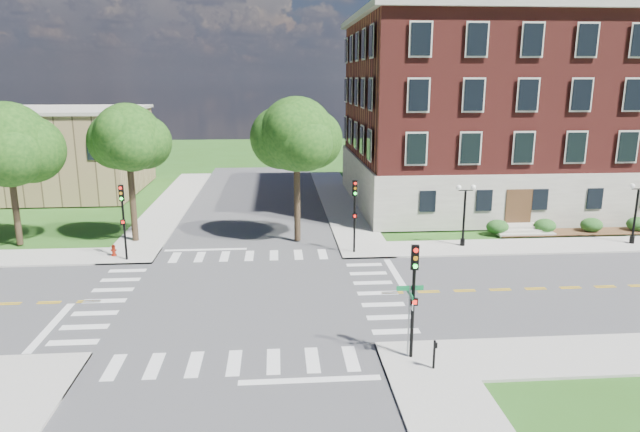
{
  "coord_description": "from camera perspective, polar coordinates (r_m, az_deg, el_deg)",
  "views": [
    {
      "loc": [
        1.87,
        -28.56,
        11.34
      ],
      "look_at": [
        4.44,
        4.78,
        3.2
      ],
      "focal_mm": 32.0,
      "sensor_mm": 36.0,
      "label": 1
    }
  ],
  "objects": [
    {
      "name": "crosswalk_east",
      "position": [
        31.19,
        5.79,
        -7.71
      ],
      "size": [
        2.2,
        10.2,
        0.02
      ],
      "primitive_type": null,
      "color": "silver",
      "rests_on": "ground"
    },
    {
      "name": "ground",
      "position": [
        30.79,
        -7.65,
        -8.06
      ],
      "size": [
        160.0,
        160.0,
        0.0
      ],
      "primitive_type": "plane",
      "color": "#285317",
      "rests_on": "ground"
    },
    {
      "name": "shrub_row",
      "position": [
        48.06,
        27.29,
        -1.52
      ],
      "size": [
        18.0,
        2.0,
        1.3
      ],
      "primitive_type": null,
      "color": "#204517",
      "rests_on": "ground"
    },
    {
      "name": "stop_bar_east",
      "position": [
        34.25,
        7.56,
        -5.78
      ],
      "size": [
        0.4,
        5.5,
        0.0
      ],
      "primitive_type": "cube",
      "color": "silver",
      "rests_on": "ground"
    },
    {
      "name": "traffic_signal_nw",
      "position": [
        37.45,
        -19.11,
        0.34
      ],
      "size": [
        0.36,
        0.42,
        4.8
      ],
      "color": "black",
      "rests_on": "ground"
    },
    {
      "name": "street_sign_pole",
      "position": [
        23.63,
        8.94,
        -8.97
      ],
      "size": [
        1.1,
        1.1,
        3.1
      ],
      "color": "gray",
      "rests_on": "ground"
    },
    {
      "name": "sidewalk_nw",
      "position": [
        48.53,
        -25.09,
        -1.08
      ],
      "size": [
        34.0,
        34.0,
        0.12
      ],
      "color": "#9E9B93",
      "rests_on": "ground"
    },
    {
      "name": "road_ns",
      "position": [
        30.78,
        -7.65,
        -8.05
      ],
      "size": [
        12.0,
        90.0,
        0.01
      ],
      "primitive_type": "cube",
      "color": "#3D3D3F",
      "rests_on": "ground"
    },
    {
      "name": "push_button_post",
      "position": [
        23.49,
        11.37,
        -13.28
      ],
      "size": [
        0.14,
        0.21,
        1.2
      ],
      "color": "black",
      "rests_on": "ground"
    },
    {
      "name": "twin_lamp_east",
      "position": [
        44.72,
        29.05,
        0.56
      ],
      "size": [
        1.36,
        0.36,
        4.23
      ],
      "color": "black",
      "rests_on": "ground"
    },
    {
      "name": "tree_b",
      "position": [
        43.36,
        -28.79,
        6.26
      ],
      "size": [
        5.67,
        5.67,
        9.74
      ],
      "color": "black",
      "rests_on": "ground"
    },
    {
      "name": "fire_hydrant",
      "position": [
        39.18,
        -19.93,
        -3.28
      ],
      "size": [
        0.35,
        0.35,
        0.75
      ],
      "color": "#9E1F0C",
      "rests_on": "ground"
    },
    {
      "name": "traffic_signal_ne",
      "position": [
        37.01,
        3.5,
        0.92
      ],
      "size": [
        0.37,
        0.44,
        4.8
      ],
      "color": "black",
      "rests_on": "ground"
    },
    {
      "name": "secondary_building",
      "position": [
        63.63,
        -26.56,
        5.87
      ],
      "size": [
        20.4,
        15.4,
        8.3
      ],
      "color": "olive",
      "rests_on": "ground"
    },
    {
      "name": "tree_d",
      "position": [
        39.12,
        -2.36,
        8.12
      ],
      "size": [
        5.11,
        5.11,
        10.03
      ],
      "color": "black",
      "rests_on": "ground"
    },
    {
      "name": "twin_lamp_west",
      "position": [
        39.8,
        14.24,
        0.45
      ],
      "size": [
        1.36,
        0.36,
        4.23
      ],
      "color": "black",
      "rests_on": "ground"
    },
    {
      "name": "traffic_signal_se",
      "position": [
        23.29,
        9.36,
        -7.01
      ],
      "size": [
        0.36,
        0.41,
        4.8
      ],
      "color": "black",
      "rests_on": "ground"
    },
    {
      "name": "sidewalk_ne",
      "position": [
        47.33,
        12.31,
        -0.43
      ],
      "size": [
        34.0,
        34.0,
        0.12
      ],
      "color": "#9E9B93",
      "rests_on": "ground"
    },
    {
      "name": "tree_c",
      "position": [
        41.15,
        -18.68,
        7.42
      ],
      "size": [
        4.61,
        4.61,
        9.59
      ],
      "color": "black",
      "rests_on": "ground"
    },
    {
      "name": "main_building",
      "position": [
        55.27,
        19.49,
        9.8
      ],
      "size": [
        30.6,
        22.4,
        16.5
      ],
      "color": "gray",
      "rests_on": "ground"
    },
    {
      "name": "road_ew",
      "position": [
        30.79,
        -7.65,
        -8.05
      ],
      "size": [
        90.0,
        12.0,
        0.01
      ],
      "primitive_type": "cube",
      "color": "#3D3D3F",
      "rests_on": "ground"
    }
  ]
}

